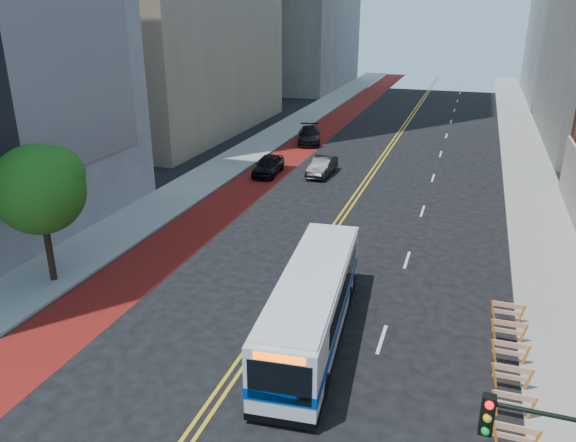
# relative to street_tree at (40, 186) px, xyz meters

# --- Properties ---
(ground) EXTENTS (160.00, 160.00, 0.00)m
(ground) POSITION_rel_street_tree_xyz_m (11.24, -6.04, -4.91)
(ground) COLOR black
(ground) RESTS_ON ground
(sidewalk_left) EXTENTS (4.00, 140.00, 0.15)m
(sidewalk_left) POSITION_rel_street_tree_xyz_m (-0.76, 23.96, -4.84)
(sidewalk_left) COLOR gray
(sidewalk_left) RESTS_ON ground
(sidewalk_right) EXTENTS (4.00, 140.00, 0.15)m
(sidewalk_right) POSITION_rel_street_tree_xyz_m (23.24, 23.96, -4.84)
(sidewalk_right) COLOR gray
(sidewalk_right) RESTS_ON ground
(bus_lane_paint) EXTENTS (3.60, 140.00, 0.01)m
(bus_lane_paint) POSITION_rel_street_tree_xyz_m (3.14, 23.96, -4.91)
(bus_lane_paint) COLOR #5E110D
(bus_lane_paint) RESTS_ON ground
(center_line_inner) EXTENTS (0.14, 140.00, 0.01)m
(center_line_inner) POSITION_rel_street_tree_xyz_m (11.06, 23.96, -4.91)
(center_line_inner) COLOR gold
(center_line_inner) RESTS_ON ground
(center_line_outer) EXTENTS (0.14, 140.00, 0.01)m
(center_line_outer) POSITION_rel_street_tree_xyz_m (11.42, 23.96, -4.91)
(center_line_outer) COLOR gold
(center_line_outer) RESTS_ON ground
(lane_dashes) EXTENTS (0.14, 98.20, 0.01)m
(lane_dashes) POSITION_rel_street_tree_xyz_m (16.04, 31.96, -4.90)
(lane_dashes) COLOR silver
(lane_dashes) RESTS_ON ground
(construction_barriers) EXTENTS (1.42, 10.91, 1.00)m
(construction_barriers) POSITION_rel_street_tree_xyz_m (20.84, -2.62, -4.24)
(construction_barriers) COLOR orange
(construction_barriers) RESTS_ON ground
(street_tree) EXTENTS (4.20, 4.20, 6.70)m
(street_tree) POSITION_rel_street_tree_xyz_m (0.00, 0.00, 0.00)
(street_tree) COLOR black
(street_tree) RESTS_ON sidewalk_left
(transit_bus) EXTENTS (3.37, 11.05, 2.99)m
(transit_bus) POSITION_rel_street_tree_xyz_m (13.31, -0.76, -3.35)
(transit_bus) COLOR silver
(transit_bus) RESTS_ON ground
(car_a) EXTENTS (2.09, 4.59, 1.53)m
(car_a) POSITION_rel_street_tree_xyz_m (3.42, 20.83, -4.15)
(car_a) COLOR black
(car_a) RESTS_ON ground
(car_b) EXTENTS (1.61, 4.37, 1.43)m
(car_b) POSITION_rel_street_tree_xyz_m (7.54, 21.99, -4.20)
(car_b) COLOR black
(car_b) RESTS_ON ground
(car_c) EXTENTS (3.53, 5.71, 1.54)m
(car_c) POSITION_rel_street_tree_xyz_m (3.43, 32.38, -4.14)
(car_c) COLOR black
(car_c) RESTS_ON ground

